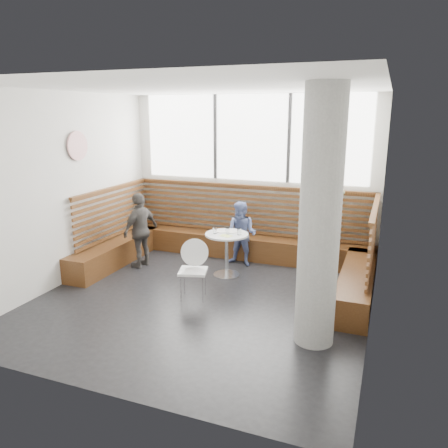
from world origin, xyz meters
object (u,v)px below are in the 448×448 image
at_px(child_left, 141,230).
at_px(child_back, 242,234).
at_px(cafe_table, 227,246).
at_px(concrete_column, 320,220).
at_px(adult_man, 322,232).
at_px(cafe_chair, 195,264).

bearing_deg(child_left, child_back, 125.45).
bearing_deg(cafe_table, child_back, 84.36).
relative_size(concrete_column, adult_man, 1.76).
xyz_separation_m(adult_man, child_left, (-3.31, -0.33, -0.20)).
bearing_deg(child_left, cafe_table, 106.08).
relative_size(cafe_table, child_left, 0.55).
distance_m(cafe_table, adult_man, 1.67).
distance_m(cafe_chair, child_back, 1.69).
bearing_deg(child_back, cafe_chair, -91.91).
relative_size(cafe_table, child_back, 0.63).
height_order(child_back, child_left, child_left).
bearing_deg(cafe_table, adult_man, 8.21).
bearing_deg(adult_man, child_back, 54.75).
relative_size(concrete_column, cafe_chair, 3.47).
bearing_deg(concrete_column, cafe_table, 136.53).
relative_size(child_back, child_left, 0.87).
bearing_deg(adult_man, cafe_table, 77.52).
xyz_separation_m(cafe_chair, child_left, (-1.55, 0.94, 0.17)).
relative_size(cafe_chair, child_back, 0.75).
height_order(concrete_column, cafe_chair, concrete_column).
distance_m(concrete_column, cafe_table, 2.77).
bearing_deg(adult_man, child_left, 75.09).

